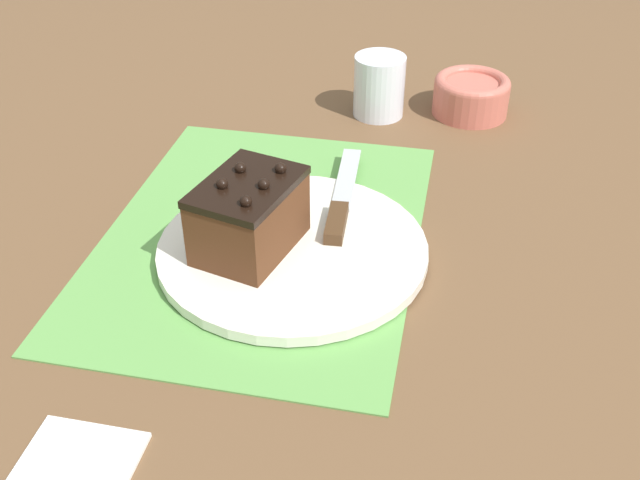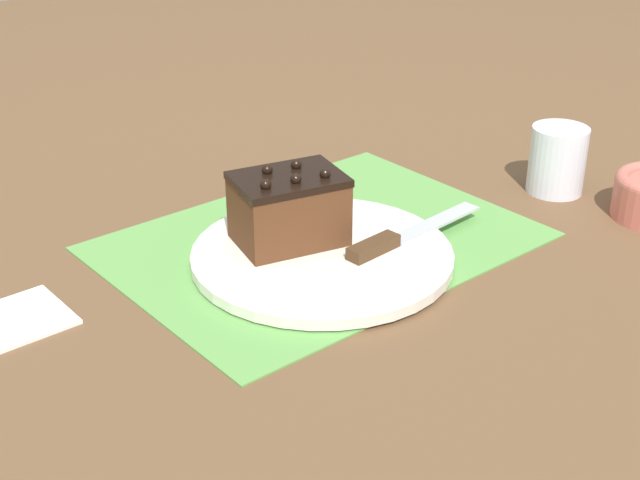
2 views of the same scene
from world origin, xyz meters
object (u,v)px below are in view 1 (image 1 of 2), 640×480
(cake_plate, at_px, (293,249))
(serving_knife, at_px, (340,207))
(chocolate_cake, at_px, (250,215))
(drinking_glass, at_px, (379,86))
(small_bowl, at_px, (471,94))

(cake_plate, xyz_separation_m, serving_knife, (-0.07, 0.04, 0.01))
(chocolate_cake, height_order, drinking_glass, chocolate_cake)
(chocolate_cake, bearing_deg, serving_knife, 137.67)
(cake_plate, distance_m, small_bowl, 0.42)
(chocolate_cake, bearing_deg, cake_plate, 106.44)
(cake_plate, relative_size, chocolate_cake, 2.14)
(chocolate_cake, bearing_deg, drinking_glass, 167.57)
(drinking_glass, bearing_deg, small_bowl, 102.83)
(cake_plate, relative_size, drinking_glass, 3.32)
(chocolate_cake, height_order, small_bowl, chocolate_cake)
(serving_knife, bearing_deg, chocolate_cake, -136.19)
(serving_knife, bearing_deg, cake_plate, -120.54)
(drinking_glass, bearing_deg, chocolate_cake, -12.43)
(cake_plate, distance_m, serving_knife, 0.08)
(cake_plate, distance_m, drinking_glass, 0.36)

